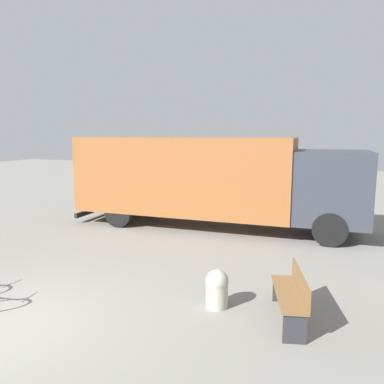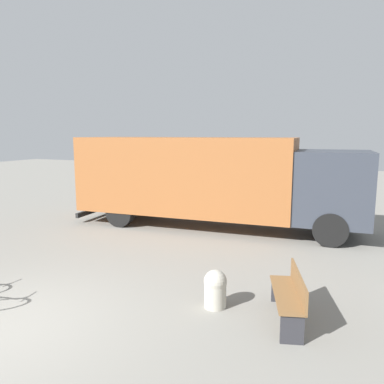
% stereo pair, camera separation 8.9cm
% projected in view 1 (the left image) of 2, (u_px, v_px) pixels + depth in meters
% --- Properties ---
extents(delivery_truck, '(9.30, 2.76, 2.90)m').
position_uv_depth(delivery_truck, '(210.00, 178.00, 12.01)').
color(delivery_truck, '#99592D').
rests_on(delivery_truck, ground).
extents(park_bench, '(0.81, 1.55, 0.82)m').
position_uv_depth(park_bench, '(292.00, 294.00, 6.06)').
color(park_bench, brown).
rests_on(park_bench, ground).
extents(bollard_near_bench, '(0.41, 0.41, 0.68)m').
position_uv_depth(bollard_near_bench, '(217.00, 288.00, 6.55)').
color(bollard_near_bench, '#B2AD9E').
rests_on(bollard_near_bench, ground).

